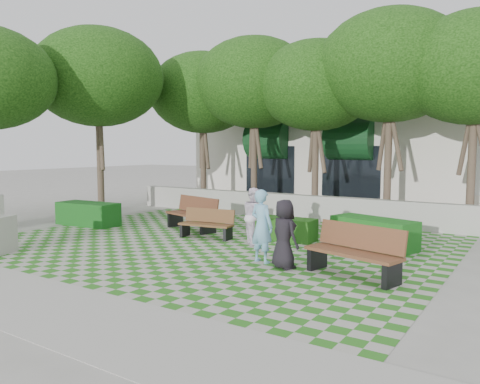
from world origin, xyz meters
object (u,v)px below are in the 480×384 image
Objects in this scene: hedge_west at (88,214)px; bench_east at (355,252)px; hedge_east at (374,233)px; hedge_midright at (284,229)px; bench_mid at (207,224)px; person_blue at (262,226)px; bench_west at (193,214)px; person_dark at (284,234)px; person_white at (254,216)px.

bench_east is at bearing -7.23° from hedge_west.
hedge_east is 1.22× the size of hedge_midright.
person_blue is (2.83, -1.65, 0.44)m from bench_mid.
bench_mid is 0.75× the size of hedge_west.
bench_mid is (-5.01, 1.65, -0.10)m from bench_east.
bench_east is 1.00× the size of bench_west.
person_blue reaches higher than hedge_west.
hedge_east is 2.49m from hedge_midright.
bench_east is at bearing -167.53° from person_blue.
hedge_midright is at bearing 18.00° from bench_mid.
bench_east and bench_west have the same top height.
hedge_east is 1.00× the size of hedge_west.
hedge_west is at bearing 176.80° from bench_mid.
hedge_midright is at bearing 11.67° from hedge_west.
person_dark reaches higher than bench_east.
person_white reaches higher than bench_west.
bench_west is 5.68m from hedge_east.
hedge_midright is at bearing -69.73° from person_white.
hedge_midright is at bearing -171.46° from hedge_east.
person_white is (-1.24, 1.69, -0.07)m from person_blue.
bench_west is 3.77m from hedge_west.
person_blue is 0.70m from person_dark.
person_dark is at bearing 179.48° from person_white.
person_dark is at bearing -14.40° from bench_west.
person_dark is 2.67m from person_white.
hedge_midright is 2.81m from person_blue.
bench_mid is 1.46m from bench_west.
bench_east is 1.25× the size of person_blue.
bench_east is at bearing -6.62° from bench_west.
bench_mid is 0.75× the size of hedge_east.
bench_west is (-6.21, 2.48, 0.00)m from bench_east.
hedge_west is at bearing 47.98° from person_white.
hedge_midright is 1.08× the size of person_blue.
hedge_east is at bearing -106.16° from person_blue.
person_dark reaches higher than hedge_east.
person_white is (1.59, 0.04, 0.37)m from bench_mid.
bench_mid is 1.08× the size of person_white.
person_dark is (1.50, -2.81, 0.44)m from hedge_midright.
bench_east is 1.17× the size of hedge_midright.
person_dark is (8.25, -1.42, 0.37)m from hedge_west.
person_blue reaches higher than bench_east.
hedge_east is 3.45m from person_blue.
person_blue reaches higher than person_dark.
hedge_west is (-3.55, -1.25, -0.12)m from bench_west.
hedge_west is (-9.21, -1.76, -0.00)m from hedge_east.
hedge_west is 8.38m from person_dark.
bench_west is 1.40× the size of person_dark.
bench_east is 3.05m from hedge_east.
hedge_midright is (3.20, 0.15, -0.19)m from bench_west.
hedge_midright is at bearing -37.48° from person_dark.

